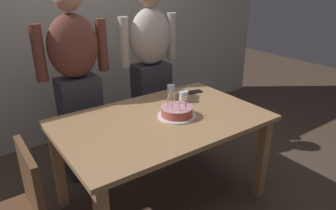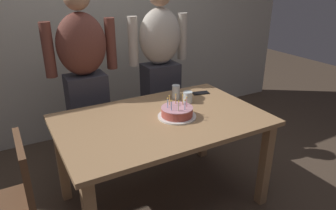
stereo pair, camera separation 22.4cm
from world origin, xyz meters
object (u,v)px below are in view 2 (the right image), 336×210
at_px(birthday_cake, 177,112).
at_px(water_glass_near, 188,97).
at_px(water_glass_far, 176,92).
at_px(dining_chair, 11,201).
at_px(person_man_bearded, 85,80).
at_px(cell_phone, 201,93).
at_px(person_woman_cardigan, 160,68).

distance_m(birthday_cake, water_glass_near, 0.30).
relative_size(water_glass_far, dining_chair, 0.14).
height_order(water_glass_near, dining_chair, dining_chair).
bearing_deg(water_glass_near, dining_chair, -167.53).
height_order(water_glass_near, person_man_bearded, person_man_bearded).
bearing_deg(cell_phone, person_woman_cardigan, 121.23).
height_order(water_glass_near, water_glass_far, water_glass_far).
bearing_deg(water_glass_far, birthday_cake, -119.29).
xyz_separation_m(birthday_cake, dining_chair, (-1.16, -0.10, -0.26)).
relative_size(birthday_cake, cell_phone, 1.97).
relative_size(water_glass_far, person_man_bearded, 0.07).
bearing_deg(person_woman_cardigan, cell_phone, 108.64).
height_order(cell_phone, person_man_bearded, person_man_bearded).
relative_size(water_glass_near, water_glass_far, 0.77).
height_order(water_glass_far, person_man_bearded, person_man_bearded).
bearing_deg(dining_chair, person_woman_cardigan, 121.75).
bearing_deg(water_glass_near, person_woman_cardigan, 84.43).
bearing_deg(water_glass_near, water_glass_far, 108.80).
xyz_separation_m(cell_phone, person_woman_cardigan, (-0.16, 0.46, 0.13)).
height_order(water_glass_far, dining_chair, dining_chair).
relative_size(cell_phone, person_woman_cardigan, 0.09).
bearing_deg(cell_phone, dining_chair, -152.45).
xyz_separation_m(water_glass_near, person_man_bearded, (-0.67, 0.58, 0.09)).
bearing_deg(water_glass_far, cell_phone, 0.07).
distance_m(water_glass_near, person_woman_cardigan, 0.59).
relative_size(birthday_cake, dining_chair, 0.32).
distance_m(water_glass_far, person_man_bearded, 0.79).
height_order(person_woman_cardigan, dining_chair, person_woman_cardigan).
distance_m(person_man_bearded, dining_chair, 1.19).
xyz_separation_m(birthday_cake, water_glass_near, (0.22, 0.20, 0.01)).
distance_m(cell_phone, person_man_bearded, 1.01).
bearing_deg(dining_chair, birthday_cake, 95.02).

